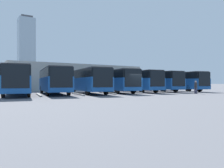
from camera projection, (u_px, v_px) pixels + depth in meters
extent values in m
plane|color=#5B5B60|center=(138.00, 95.00, 26.73)|extent=(600.00, 600.00, 0.00)
cube|color=#19519E|center=(179.00, 84.00, 37.84)|extent=(4.23, 11.46, 1.63)
cube|color=black|center=(179.00, 76.00, 37.84)|extent=(4.17, 11.29, 1.00)
cube|color=black|center=(205.00, 79.00, 32.66)|extent=(2.27, 0.38, 2.13)
cube|color=#19519E|center=(205.00, 88.00, 32.66)|extent=(2.45, 0.43, 0.40)
cube|color=#333338|center=(179.00, 73.00, 37.83)|extent=(4.06, 11.00, 0.12)
cylinder|color=black|center=(200.00, 88.00, 35.09)|extent=(0.46, 1.11, 1.07)
cylinder|color=black|center=(188.00, 89.00, 34.20)|extent=(0.46, 1.11, 1.07)
cylinder|color=black|center=(172.00, 88.00, 41.49)|extent=(0.46, 1.11, 1.07)
cylinder|color=black|center=(162.00, 88.00, 40.60)|extent=(0.46, 1.11, 1.07)
cube|color=#9E9E99|center=(178.00, 91.00, 35.28)|extent=(1.08, 5.65, 0.15)
cube|color=#19519E|center=(156.00, 84.00, 36.49)|extent=(4.23, 11.46, 1.63)
cube|color=black|center=(156.00, 76.00, 36.48)|extent=(4.17, 11.29, 1.00)
cube|color=black|center=(179.00, 79.00, 31.31)|extent=(2.27, 0.38, 2.13)
cube|color=#19519E|center=(179.00, 88.00, 31.31)|extent=(2.45, 0.43, 0.40)
cube|color=#333338|center=(156.00, 73.00, 36.48)|extent=(4.06, 11.00, 0.12)
cylinder|color=black|center=(176.00, 89.00, 33.74)|extent=(0.46, 1.11, 1.07)
cylinder|color=black|center=(163.00, 89.00, 32.85)|extent=(0.46, 1.11, 1.07)
cylinder|color=black|center=(151.00, 88.00, 40.14)|extent=(0.46, 1.11, 1.07)
cylinder|color=black|center=(140.00, 88.00, 39.25)|extent=(0.46, 1.11, 1.07)
cube|color=#9E9E99|center=(153.00, 92.00, 33.93)|extent=(1.08, 5.65, 0.15)
cube|color=#19519E|center=(137.00, 84.00, 33.99)|extent=(4.23, 11.46, 1.63)
cube|color=black|center=(137.00, 76.00, 33.99)|extent=(4.17, 11.29, 1.00)
cube|color=black|center=(158.00, 78.00, 28.81)|extent=(2.27, 0.38, 2.13)
cube|color=#19519E|center=(158.00, 89.00, 28.81)|extent=(2.45, 0.43, 0.40)
cube|color=#333338|center=(137.00, 72.00, 33.98)|extent=(4.06, 11.00, 0.12)
cylinder|color=black|center=(156.00, 89.00, 31.24)|extent=(0.46, 1.11, 1.07)
cylinder|color=black|center=(142.00, 89.00, 30.35)|extent=(0.46, 1.11, 1.07)
cylinder|color=black|center=(133.00, 88.00, 37.64)|extent=(0.46, 1.11, 1.07)
cylinder|color=black|center=(121.00, 88.00, 36.75)|extent=(0.46, 1.11, 1.07)
cube|color=#9E9E99|center=(132.00, 92.00, 31.43)|extent=(1.08, 5.65, 0.15)
cube|color=#19519E|center=(115.00, 84.00, 31.36)|extent=(4.23, 11.46, 1.63)
cube|color=black|center=(115.00, 75.00, 31.36)|extent=(4.17, 11.29, 1.00)
cube|color=black|center=(133.00, 78.00, 26.18)|extent=(2.27, 0.38, 2.13)
cube|color=#19519E|center=(133.00, 89.00, 26.18)|extent=(2.45, 0.43, 0.40)
cube|color=#333338|center=(115.00, 71.00, 31.35)|extent=(4.06, 11.00, 0.12)
cylinder|color=black|center=(133.00, 90.00, 28.61)|extent=(0.46, 1.11, 1.07)
cylinder|color=black|center=(117.00, 90.00, 27.72)|extent=(0.46, 1.11, 1.07)
cylinder|color=black|center=(113.00, 88.00, 35.01)|extent=(0.46, 1.11, 1.07)
cylinder|color=black|center=(99.00, 89.00, 34.12)|extent=(0.46, 1.11, 1.07)
cube|color=#9E9E99|center=(107.00, 93.00, 28.80)|extent=(1.08, 5.65, 0.15)
cube|color=#19519E|center=(88.00, 84.00, 28.76)|extent=(4.23, 11.46, 1.63)
cube|color=black|center=(88.00, 74.00, 28.75)|extent=(4.17, 11.29, 1.00)
cube|color=black|center=(103.00, 77.00, 23.58)|extent=(2.27, 0.38, 2.13)
cube|color=#19519E|center=(103.00, 90.00, 23.58)|extent=(2.45, 0.43, 0.40)
cube|color=#333338|center=(88.00, 70.00, 28.75)|extent=(4.06, 11.00, 0.12)
cylinder|color=black|center=(106.00, 90.00, 26.00)|extent=(0.46, 1.11, 1.07)
cylinder|color=black|center=(87.00, 91.00, 25.11)|extent=(0.46, 1.11, 1.07)
cylinder|color=black|center=(89.00, 89.00, 32.41)|extent=(0.46, 1.11, 1.07)
cylinder|color=black|center=(74.00, 89.00, 31.52)|extent=(0.46, 1.11, 1.07)
cube|color=#9E9E99|center=(78.00, 94.00, 26.20)|extent=(1.08, 5.65, 0.15)
cube|color=#19519E|center=(54.00, 84.00, 27.18)|extent=(4.23, 11.46, 1.63)
cube|color=black|center=(54.00, 74.00, 27.17)|extent=(4.17, 11.29, 1.00)
cube|color=black|center=(62.00, 77.00, 22.00)|extent=(2.27, 0.38, 2.13)
cube|color=#19519E|center=(62.00, 90.00, 22.00)|extent=(2.45, 0.43, 0.40)
cube|color=#333338|center=(54.00, 69.00, 27.17)|extent=(4.06, 11.00, 0.12)
cylinder|color=black|center=(69.00, 91.00, 24.42)|extent=(0.46, 1.11, 1.07)
cylinder|color=black|center=(47.00, 91.00, 23.54)|extent=(0.46, 1.11, 1.07)
cylinder|color=black|center=(59.00, 89.00, 30.83)|extent=(0.46, 1.11, 1.07)
cylinder|color=black|center=(42.00, 89.00, 29.94)|extent=(0.46, 1.11, 1.07)
cube|color=#9E9E99|center=(39.00, 95.00, 24.62)|extent=(1.08, 5.65, 0.15)
cube|color=#19519E|center=(17.00, 84.00, 24.39)|extent=(4.23, 11.46, 1.63)
cube|color=black|center=(17.00, 73.00, 24.39)|extent=(4.17, 11.29, 1.00)
cube|color=black|center=(16.00, 76.00, 19.21)|extent=(2.27, 0.38, 2.13)
cube|color=#19519E|center=(16.00, 91.00, 19.21)|extent=(2.45, 0.43, 0.40)
cube|color=#333338|center=(17.00, 68.00, 24.38)|extent=(4.06, 11.00, 0.12)
cylinder|color=black|center=(29.00, 92.00, 21.64)|extent=(0.46, 1.11, 1.07)
cylinder|color=black|center=(3.00, 92.00, 20.75)|extent=(0.46, 1.11, 1.07)
cylinder|color=black|center=(27.00, 90.00, 28.04)|extent=(0.46, 1.11, 1.07)
cylinder|color=black|center=(7.00, 90.00, 27.15)|extent=(0.46, 1.11, 1.07)
cylinder|color=#38384C|center=(195.00, 91.00, 28.73)|extent=(0.24, 0.24, 0.83)
cylinder|color=#38384C|center=(197.00, 91.00, 28.59)|extent=(0.24, 0.24, 0.83)
cylinder|color=#262628|center=(196.00, 85.00, 28.66)|extent=(0.48, 0.48, 0.65)
sphere|color=tan|center=(196.00, 82.00, 28.65)|extent=(0.22, 0.22, 0.22)
cube|color=#A8A399|center=(76.00, 78.00, 43.90)|extent=(26.05, 8.47, 4.95)
cube|color=silver|center=(66.00, 68.00, 48.79)|extent=(26.05, 3.00, 0.24)
cylinder|color=slate|center=(100.00, 79.00, 54.47)|extent=(0.20, 0.20, 4.70)
cylinder|color=slate|center=(22.00, 78.00, 45.00)|extent=(0.20, 0.20, 4.70)
cube|color=#93A8B7|center=(26.00, 52.00, 217.23)|extent=(15.18, 15.18, 65.49)
cube|color=#4C4C51|center=(26.00, 18.00, 217.07)|extent=(10.63, 10.63, 2.40)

